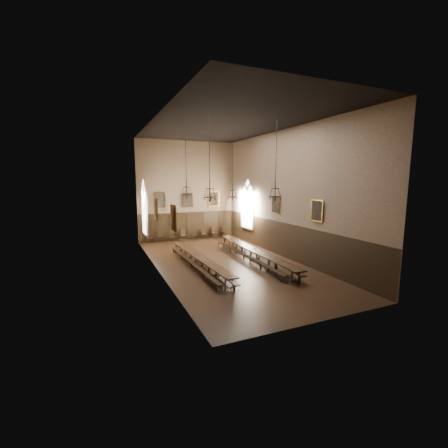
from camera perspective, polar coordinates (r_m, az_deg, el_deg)
floor at (r=20.13m, az=0.49°, el=-7.55°), size 9.00×18.00×0.02m
ceiling at (r=19.64m, az=0.53°, el=18.63°), size 9.00×18.00×0.02m
wall_back at (r=27.83m, az=-7.07°, el=6.29°), size 9.00×0.02×9.00m
wall_front at (r=11.73m, az=18.65°, el=2.85°), size 9.00×0.02×9.00m
wall_left at (r=18.02m, az=-12.77°, el=4.93°), size 0.02×18.00×9.00m
wall_right at (r=21.59m, az=11.57°, el=5.53°), size 0.02×18.00×9.00m
wainscot_panelling at (r=19.81m, az=0.49°, el=-4.05°), size 9.00×18.00×2.50m
table_left at (r=19.25m, az=-4.83°, el=-7.14°), size 1.04×9.65×0.75m
table_right at (r=20.68m, az=5.68°, el=-5.92°), size 1.06×10.74×0.84m
bench_left_outer at (r=19.21m, az=-6.25°, el=-7.52°), size 0.41×9.45×0.43m
bench_left_inner at (r=19.55m, az=-3.36°, el=-7.11°), size 0.88×10.46×0.47m
bench_right_inner at (r=20.85m, az=3.78°, el=-6.14°), size 0.48×10.20×0.46m
bench_right_outer at (r=21.09m, az=6.70°, el=-5.96°), size 1.01×10.74×0.48m
chair_0 at (r=27.14m, az=-13.74°, el=-2.92°), size 0.45×0.45×0.96m
chair_1 at (r=27.30m, az=-11.89°, el=-2.77°), size 0.49×0.49×0.99m
chair_2 at (r=27.46m, az=-9.74°, el=-2.72°), size 0.43×0.43×0.87m
chair_3 at (r=27.70m, az=-7.62°, el=-2.48°), size 0.57×0.57×1.02m
chair_4 at (r=28.06m, az=-5.59°, el=-2.39°), size 0.48×0.48×0.88m
chair_5 at (r=28.36m, az=-3.93°, el=-2.20°), size 0.44×0.44×0.96m
chair_6 at (r=28.62m, az=-1.80°, el=-2.04°), size 0.51×0.51×1.03m
chair_7 at (r=29.08m, az=0.09°, el=-1.86°), size 0.54×0.54×1.04m
chandelier_back_left at (r=21.53m, az=-7.16°, el=6.40°), size 0.83×0.83×4.67m
chandelier_back_right at (r=22.62m, az=1.65°, el=6.07°), size 0.78×0.78×4.91m
chandelier_front_left at (r=16.55m, az=-2.71°, el=6.27°), size 0.76×0.76×4.56m
chandelier_front_right at (r=18.47m, az=9.73°, el=6.19°), size 0.78×0.78×4.62m
portrait_back_0 at (r=27.13m, az=-12.25°, el=4.41°), size 1.10×0.12×1.40m
portrait_back_1 at (r=27.75m, az=-6.96°, el=4.63°), size 1.10×0.12×1.40m
portrait_back_2 at (r=28.60m, az=-1.95°, el=4.80°), size 1.10×0.12×1.40m
portrait_left_0 at (r=19.09m, az=-12.87°, el=2.71°), size 0.12×1.00×1.30m
portrait_left_1 at (r=14.71m, az=-9.63°, el=1.12°), size 0.12×1.00×1.30m
portrait_right_0 at (r=22.39m, az=9.77°, el=3.64°), size 0.12×1.00×1.30m
portrait_right_1 at (r=18.81m, az=17.28°, el=2.45°), size 0.12×1.00×1.30m
window_right at (r=26.31m, az=4.49°, el=3.80°), size 0.20×2.20×4.60m
window_left at (r=23.53m, az=-14.99°, el=2.97°), size 0.20×2.20×4.60m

